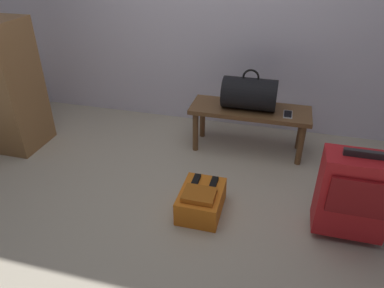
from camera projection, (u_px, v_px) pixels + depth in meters
name	position (u px, v px, depth m)	size (l,w,h in m)	color
ground_plane	(166.00, 223.00, 2.36)	(6.60, 6.60, 0.00)	#B2A893
bench	(250.00, 115.00, 3.01)	(1.00, 0.36, 0.40)	brown
duffel_bag_black	(249.00, 94.00, 2.92)	(0.44, 0.26, 0.34)	black
cell_phone	(288.00, 114.00, 2.87)	(0.07, 0.14, 0.01)	silver
suitcase_upright_red	(354.00, 194.00, 2.12)	(0.41, 0.25, 0.62)	red
backpack_orange	(201.00, 200.00, 2.42)	(0.28, 0.38, 0.21)	orange
side_cabinet	(0.00, 86.00, 3.00)	(0.56, 0.44, 1.10)	olive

